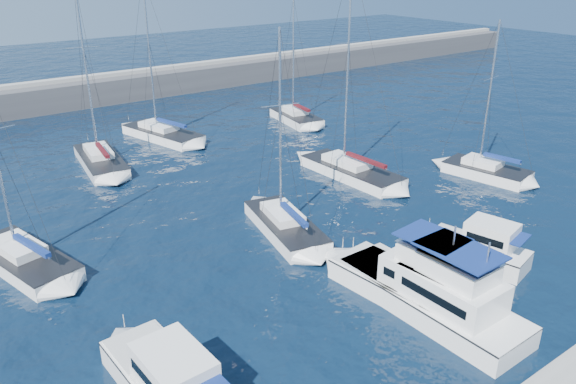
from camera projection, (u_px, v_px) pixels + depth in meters
ground at (403, 272)px, 33.21m from camera, size 220.00×220.00×0.00m
breakwater at (100, 93)px, 71.36m from camera, size 160.00×6.00×4.45m
motor_yacht_port_outer at (169, 382)px, 23.38m from camera, size 3.16×7.52×3.20m
motor_yacht_port_inner at (437, 296)px, 28.91m from camera, size 3.69×10.64×4.69m
motor_yacht_stbd_inner at (413, 283)px, 30.04m from camera, size 4.18×8.94×4.69m
motor_yacht_stbd_outer at (481, 248)px, 33.96m from camera, size 3.74×6.35×3.20m
sailboat_mid_a at (24, 260)px, 33.58m from camera, size 5.03×8.81×13.39m
sailboat_mid_c at (285, 226)px, 37.77m from camera, size 4.60×8.55×13.74m
sailboat_mid_d at (351, 171)px, 47.27m from camera, size 3.58×9.78×17.68m
sailboat_mid_e at (486, 171)px, 47.25m from camera, size 4.34×7.32×13.13m
sailboat_back_a at (101, 160)px, 49.61m from camera, size 4.17×9.36×16.42m
sailboat_back_b at (163, 134)px, 57.01m from camera, size 5.39×9.94×16.00m
sailboat_back_c at (296, 117)px, 62.73m from camera, size 4.18×7.82×13.61m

